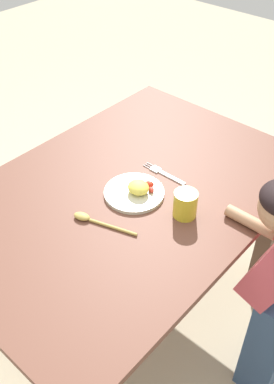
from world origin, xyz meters
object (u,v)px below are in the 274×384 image
object	(u,v)px
drinking_cup	(185,204)
fork	(164,174)
plate	(136,191)
spoon	(92,220)

from	to	relation	value
drinking_cup	fork	bearing A→B (deg)	56.23
plate	fork	distance (m)	0.16
spoon	plate	bearing A→B (deg)	-112.56
fork	spoon	xyz separation A→B (m)	(-0.36, 0.02, 0.01)
fork	drinking_cup	distance (m)	0.23
plate	drinking_cup	distance (m)	0.20
plate	drinking_cup	size ratio (longest dim) A/B	2.27
fork	drinking_cup	bearing A→B (deg)	145.99
spoon	drinking_cup	world-z (taller)	drinking_cup
fork	drinking_cup	size ratio (longest dim) A/B	2.01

